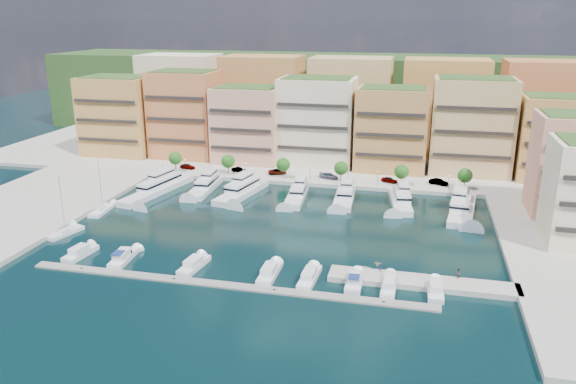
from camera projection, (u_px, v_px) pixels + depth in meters
name	position (u px, v px, depth m)	size (l,w,h in m)	color
ground	(282.00, 226.00, 122.72)	(400.00, 400.00, 0.00)	black
north_quay	(328.00, 158.00, 180.25)	(220.00, 64.00, 2.00)	#9E998E
west_quay	(12.00, 216.00, 128.86)	(34.00, 76.00, 2.00)	#9E998E
hillside	(348.00, 130.00, 224.80)	(240.00, 40.00, 58.00)	#223E19
south_pontoon	(223.00, 286.00, 95.53)	(72.00, 2.20, 0.35)	gray
finger_pier	(422.00, 285.00, 95.74)	(32.00, 5.00, 2.00)	#9E998E
apartment_0	(120.00, 115.00, 179.54)	(22.00, 16.50, 24.80)	#C18D46
apartment_1	(186.00, 114.00, 176.28)	(20.00, 16.50, 26.80)	#BF6F3F
apartment_2	(248.00, 124.00, 170.43)	(20.00, 15.50, 22.80)	tan
apartment_3	(317.00, 121.00, 167.24)	(22.00, 16.50, 25.80)	#F9E9C0
apartment_4	(391.00, 129.00, 160.87)	(20.00, 15.50, 23.80)	#B87D45
apartment_5	(472.00, 126.00, 157.46)	(22.00, 16.50, 26.80)	tan
apartment_6	(556.00, 138.00, 151.39)	(20.00, 15.50, 22.80)	#C18D46
apartment_east_a	(576.00, 165.00, 123.99)	(18.00, 14.50, 22.80)	tan
backblock_0	(182.00, 98.00, 198.60)	(26.00, 18.00, 30.00)	#F9E9C0
backblock_1	(263.00, 101.00, 192.03)	(26.00, 18.00, 30.00)	#B87D45
backblock_2	(350.00, 104.00, 185.47)	(26.00, 18.00, 30.00)	tan
backblock_3	(444.00, 107.00, 178.90)	(26.00, 18.00, 30.00)	#C18D46
backblock_4	(545.00, 110.00, 172.34)	(26.00, 18.00, 30.00)	#BF6F3F
tree_0	(175.00, 158.00, 161.13)	(3.80, 3.80, 5.65)	#473323
tree_1	(228.00, 161.00, 157.63)	(3.80, 3.80, 5.65)	#473323
tree_2	(283.00, 165.00, 154.13)	(3.80, 3.80, 5.65)	#473323
tree_3	(341.00, 168.00, 150.62)	(3.80, 3.80, 5.65)	#473323
tree_4	(402.00, 172.00, 147.12)	(3.80, 3.80, 5.65)	#473323
tree_5	(465.00, 176.00, 143.62)	(3.80, 3.80, 5.65)	#473323
lamppost_0	(185.00, 164.00, 158.39)	(0.30, 0.30, 4.20)	black
lamppost_1	(246.00, 168.00, 154.46)	(0.30, 0.30, 4.20)	black
lamppost_2	(310.00, 172.00, 150.52)	(0.30, 0.30, 4.20)	black
lamppost_3	(378.00, 176.00, 146.58)	(0.30, 0.30, 4.20)	black
lamppost_4	(449.00, 180.00, 142.64)	(0.30, 0.30, 4.20)	black
yacht_0	(159.00, 187.00, 145.93)	(9.47, 27.25, 7.30)	silver
yacht_1	(205.00, 186.00, 147.22)	(5.41, 18.34, 7.30)	silver
yacht_2	(242.00, 190.00, 143.71)	(9.02, 21.52, 7.30)	silver
yacht_3	(298.00, 193.00, 141.35)	(5.59, 19.42, 7.30)	silver
yacht_4	(345.00, 196.00, 139.23)	(5.50, 18.24, 7.30)	silver
yacht_5	(400.00, 199.00, 136.35)	(6.80, 18.23, 7.30)	silver
yacht_6	(462.00, 207.00, 131.09)	(7.81, 23.27, 7.30)	silver
cruiser_0	(80.00, 253.00, 107.13)	(3.60, 8.06, 2.55)	silver
cruiser_1	(123.00, 258.00, 105.11)	(3.45, 8.75, 2.66)	silver
cruiser_3	(194.00, 265.00, 102.04)	(3.64, 8.66, 2.55)	silver
cruiser_5	(269.00, 273.00, 98.92)	(2.71, 8.93, 2.55)	silver
cruiser_6	(309.00, 277.00, 97.35)	(2.91, 9.15, 2.55)	silver
cruiser_7	(355.00, 282.00, 95.62)	(2.66, 7.67, 2.66)	silver
cruiser_8	(389.00, 286.00, 94.35)	(2.57, 8.88, 2.55)	silver
cruiser_9	(435.00, 290.00, 92.72)	(2.70, 7.69, 2.55)	silver
sailboat_1	(102.00, 211.00, 131.10)	(3.72, 9.20, 13.20)	silver
sailboat_0	(65.00, 233.00, 117.74)	(4.93, 8.77, 13.20)	silver
tender_3	(458.00, 279.00, 97.08)	(1.23, 1.43, 0.75)	beige
tender_0	(365.00, 269.00, 101.04)	(2.54, 3.56, 0.74)	white
tender_1	(378.00, 263.00, 103.32)	(1.28, 1.48, 0.78)	beige
car_0	(188.00, 166.00, 164.03)	(1.82, 4.52, 1.54)	gray
car_1	(239.00, 170.00, 160.58)	(1.49, 4.28, 1.41)	gray
car_2	(277.00, 172.00, 158.52)	(2.41, 5.24, 1.46)	gray
car_3	(329.00, 176.00, 154.39)	(2.18, 5.36, 1.56)	gray
car_4	(389.00, 180.00, 150.65)	(1.77, 4.40, 1.50)	gray
car_5	(439.00, 182.00, 148.46)	(1.74, 4.98, 1.64)	gray
person_0	(380.00, 268.00, 98.18)	(0.59, 0.38, 1.60)	#232447
person_1	(458.00, 273.00, 95.74)	(0.91, 0.71, 1.88)	#453029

